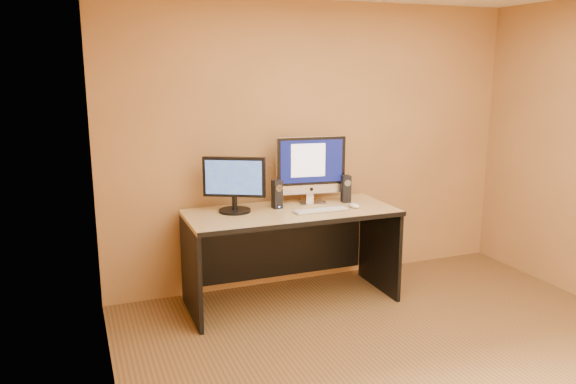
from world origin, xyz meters
name	(u,v)px	position (x,y,z in m)	size (l,w,h in m)	color
floor	(438,378)	(0.00, 0.00, 0.00)	(4.00, 4.00, 0.00)	brown
walls	(451,186)	(0.00, 0.00, 1.30)	(4.00, 4.00, 2.60)	#AC7C45
desk	(291,257)	(-0.45, 1.52, 0.41)	(1.78, 0.78, 0.82)	tan
imac	(312,170)	(-0.17, 1.71, 1.13)	(0.63, 0.23, 0.61)	#BBBABF
second_monitor	(234,185)	(-0.90, 1.65, 1.05)	(0.53, 0.27, 0.47)	black
speaker_left	(277,194)	(-0.53, 1.65, 0.94)	(0.08, 0.08, 0.24)	black
speaker_right	(346,189)	(0.13, 1.63, 0.94)	(0.08, 0.08, 0.24)	black
keyboard	(322,210)	(-0.22, 1.40, 0.83)	(0.48, 0.13, 0.02)	#B1B0B5
mouse	(354,206)	(0.10, 1.41, 0.84)	(0.06, 0.11, 0.04)	white
cable_a	(316,199)	(-0.09, 1.81, 0.83)	(0.01, 0.01, 0.24)	black
cable_b	(300,201)	(-0.25, 1.79, 0.83)	(0.01, 0.01, 0.20)	black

